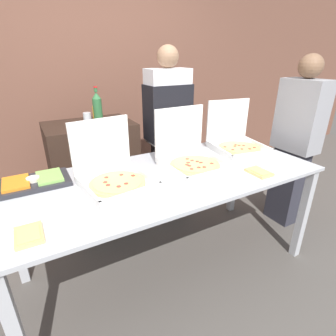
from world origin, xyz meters
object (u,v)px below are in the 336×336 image
Objects in this scene: pizza_box_far_right at (191,157)px; paper_plate_front_left at (29,236)px; pizza_box_far_left at (236,142)px; person_guest_plaid at (295,143)px; soda_can_colored at (96,112)px; person_server_vest at (168,127)px; veggie_tray at (34,182)px; soda_bottle at (98,107)px; pizza_box_near_right at (113,174)px; soda_can_silver at (88,120)px; paper_plate_front_right at (259,173)px.

pizza_box_far_right is 1.72× the size of paper_plate_front_left.
pizza_box_far_left is 0.30× the size of person_guest_plaid.
soda_can_colored is 0.71m from person_server_vest.
veggie_tray is (-1.61, 0.12, -0.05)m from pizza_box_far_left.
person_guest_plaid is at bearing 7.84° from paper_plate_front_left.
paper_plate_front_left is at bearing -119.33° from soda_bottle.
pizza_box_far_left is 1.50× the size of soda_bottle.
pizza_box_far_left is 0.63m from person_guest_plaid.
person_guest_plaid reaches higher than soda_bottle.
pizza_box_near_right is 1.06m from person_server_vest.
pizza_box_far_left is 3.92× the size of soda_can_colored.
pizza_box_far_right is 1.17m from person_guest_plaid.
pizza_box_near_right reaches higher than soda_can_colored.
person_guest_plaid is at bearing -25.20° from soda_can_silver.
pizza_box_far_right is 1.02× the size of veggie_tray.
veggie_tray is 3.52× the size of soda_can_colored.
soda_bottle is at bearing -99.17° from soda_can_colored.
paper_plate_front_right is 0.74× the size of soda_bottle.
pizza_box_far_left is at bearing 76.50° from person_guest_plaid.
pizza_box_far_left is at bearing 122.20° from person_server_vest.
veggie_tray is 3.52× the size of soda_can_silver.
veggie_tray is 1.33m from person_server_vest.
paper_plate_front_right is (-0.22, -0.48, -0.06)m from pizza_box_far_left.
person_server_vest is at bearing 38.44° from paper_plate_front_left.
person_guest_plaid reaches higher than soda_can_colored.
person_server_vest is at bearing 130.96° from pizza_box_far_left.
veggie_tray is 0.26× the size of person_server_vest.
soda_bottle is at bearing 151.30° from pizza_box_far_left.
pizza_box_far_right is 0.27× the size of person_guest_plaid.
soda_can_colored is (0.71, 1.41, 0.25)m from paper_plate_front_left.
paper_plate_front_right and paper_plate_front_left have the same top height.
soda_can_silver is at bearing 157.87° from pizza_box_far_left.
pizza_box_far_right is 1.17m from paper_plate_front_left.
person_server_vest is (0.59, -0.37, -0.14)m from soda_can_colored.
pizza_box_far_left reaches higher than soda_can_colored.
pizza_box_far_right is 0.26× the size of person_server_vest.
paper_plate_front_right is 0.15× the size of person_guest_plaid.
soda_bottle reaches higher than veggie_tray.
pizza_box_near_right is 0.94m from soda_bottle.
person_server_vest is (0.62, -0.18, -0.22)m from soda_bottle.
person_server_vest reaches higher than pizza_box_far_right.
soda_can_colored is 1.93m from person_guest_plaid.
person_guest_plaid is (1.77, -0.01, -0.06)m from pizza_box_near_right.
veggie_tray is at bearing 144.39° from pizza_box_near_right.
pizza_box_far_right is at bearing 88.78° from person_guest_plaid.
soda_bottle is (0.68, 1.22, 0.33)m from paper_plate_front_left.
soda_bottle is 0.21m from soda_can_colored.
paper_plate_front_right is 1.92× the size of soda_can_silver.
paper_plate_front_left is at bearing -116.91° from soda_can_colored.
paper_plate_front_left is at bearing -155.80° from pizza_box_far_left.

